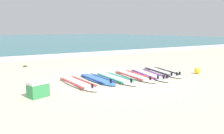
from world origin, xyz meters
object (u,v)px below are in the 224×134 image
object	(u,v)px
surfboard_1	(97,79)
surfboard_2	(115,78)
surfboard_3	(134,76)
cooler_box	(38,89)
beach_ball	(198,71)
surfboard_4	(149,74)
surfboard_0	(78,83)
surfboard_5	(162,72)

from	to	relation	value
surfboard_1	surfboard_2	size ratio (longest dim) A/B	0.90
surfboard_3	cooler_box	size ratio (longest dim) A/B	4.41
surfboard_1	beach_ball	size ratio (longest dim) A/B	9.12
surfboard_1	surfboard_4	world-z (taller)	same
surfboard_0	surfboard_1	distance (m)	0.74
surfboard_2	surfboard_5	distance (m)	2.05
surfboard_2	surfboard_5	world-z (taller)	same
surfboard_0	cooler_box	bearing A→B (deg)	-151.77
surfboard_2	surfboard_1	bearing A→B (deg)	160.84
surfboard_2	beach_ball	xyz separation A→B (m)	(3.02, -0.78, 0.08)
surfboard_0	surfboard_5	xyz separation A→B (m)	(3.32, 0.02, 0.00)
surfboard_2	cooler_box	world-z (taller)	cooler_box
surfboard_0	surfboard_5	distance (m)	3.32
surfboard_4	surfboard_5	world-z (taller)	same
surfboard_4	surfboard_5	xyz separation A→B (m)	(0.73, 0.13, 0.00)
surfboard_3	cooler_box	distance (m)	3.36
surfboard_5	cooler_box	world-z (taller)	cooler_box
surfboard_3	cooler_box	bearing A→B (deg)	-168.65
surfboard_4	beach_ball	size ratio (longest dim) A/B	10.92
surfboard_1	cooler_box	world-z (taller)	cooler_box
surfboard_0	surfboard_4	world-z (taller)	same
surfboard_3	surfboard_4	size ratio (longest dim) A/B	0.95
cooler_box	surfboard_5	bearing A→B (deg)	8.71
surfboard_2	surfboard_4	world-z (taller)	same
surfboard_0	surfboard_2	world-z (taller)	same
surfboard_1	surfboard_5	distance (m)	2.60
surfboard_5	surfboard_2	bearing A→B (deg)	-178.97
surfboard_3	beach_ball	size ratio (longest dim) A/B	10.40
beach_ball	surfboard_1	bearing A→B (deg)	164.76
surfboard_2	surfboard_4	bearing A→B (deg)	-4.01
surfboard_3	surfboard_4	distance (m)	0.58
surfboard_0	cooler_box	xyz separation A→B (m)	(-1.28, -0.69, 0.16)
cooler_box	surfboard_0	bearing A→B (deg)	28.23
surfboard_2	surfboard_5	bearing A→B (deg)	1.03
surfboard_1	surfboard_3	size ratio (longest dim) A/B	0.88
surfboard_1	cooler_box	xyz separation A→B (m)	(-2.00, -0.86, 0.16)
surfboard_1	surfboard_5	bearing A→B (deg)	-3.39
surfboard_0	surfboard_2	xyz separation A→B (m)	(1.27, -0.02, -0.00)
surfboard_0	surfboard_2	bearing A→B (deg)	-0.85
surfboard_0	beach_ball	bearing A→B (deg)	-10.57
surfboard_4	cooler_box	world-z (taller)	cooler_box
surfboard_1	cooler_box	size ratio (longest dim) A/B	3.87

